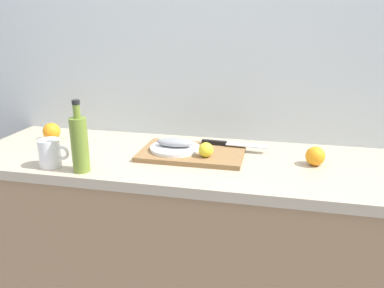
{
  "coord_description": "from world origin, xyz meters",
  "views": [
    {
      "loc": [
        0.28,
        -1.46,
        1.44
      ],
      "look_at": [
        -0.06,
        0.03,
        0.95
      ],
      "focal_mm": 35.95,
      "sensor_mm": 36.0,
      "label": 1
    }
  ],
  "objects_px": {
    "chef_knife": "(226,144)",
    "lemon_0": "(206,150)",
    "coffee_mug_0": "(50,153)",
    "olive_oil_bottle": "(80,143)",
    "cutting_board": "(192,153)",
    "white_plate": "(175,148)",
    "fish_fillet": "(175,142)",
    "orange_0": "(52,131)"
  },
  "relations": [
    {
      "from": "fish_fillet",
      "to": "lemon_0",
      "type": "distance_m",
      "value": 0.15
    },
    {
      "from": "white_plate",
      "to": "fish_fillet",
      "type": "height_order",
      "value": "fish_fillet"
    },
    {
      "from": "orange_0",
      "to": "chef_knife",
      "type": "bearing_deg",
      "value": 1.96
    },
    {
      "from": "fish_fillet",
      "to": "coffee_mug_0",
      "type": "distance_m",
      "value": 0.5
    },
    {
      "from": "chef_knife",
      "to": "fish_fillet",
      "type": "bearing_deg",
      "value": -148.44
    },
    {
      "from": "chef_knife",
      "to": "coffee_mug_0",
      "type": "distance_m",
      "value": 0.73
    },
    {
      "from": "white_plate",
      "to": "orange_0",
      "type": "distance_m",
      "value": 0.63
    },
    {
      "from": "cutting_board",
      "to": "fish_fillet",
      "type": "xyz_separation_m",
      "value": [
        -0.07,
        -0.0,
        0.04
      ]
    },
    {
      "from": "fish_fillet",
      "to": "chef_knife",
      "type": "distance_m",
      "value": 0.23
    },
    {
      "from": "fish_fillet",
      "to": "lemon_0",
      "type": "relative_size",
      "value": 2.65
    },
    {
      "from": "white_plate",
      "to": "fish_fillet",
      "type": "distance_m",
      "value": 0.03
    },
    {
      "from": "olive_oil_bottle",
      "to": "white_plate",
      "type": "bearing_deg",
      "value": 41.58
    },
    {
      "from": "lemon_0",
      "to": "coffee_mug_0",
      "type": "distance_m",
      "value": 0.61
    },
    {
      "from": "chef_knife",
      "to": "lemon_0",
      "type": "bearing_deg",
      "value": -106.05
    },
    {
      "from": "cutting_board",
      "to": "olive_oil_bottle",
      "type": "height_order",
      "value": "olive_oil_bottle"
    },
    {
      "from": "white_plate",
      "to": "coffee_mug_0",
      "type": "height_order",
      "value": "coffee_mug_0"
    },
    {
      "from": "chef_knife",
      "to": "lemon_0",
      "type": "height_order",
      "value": "lemon_0"
    },
    {
      "from": "white_plate",
      "to": "orange_0",
      "type": "bearing_deg",
      "value": 172.97
    },
    {
      "from": "cutting_board",
      "to": "chef_knife",
      "type": "relative_size",
      "value": 1.48
    },
    {
      "from": "olive_oil_bottle",
      "to": "orange_0",
      "type": "relative_size",
      "value": 3.35
    },
    {
      "from": "chef_knife",
      "to": "lemon_0",
      "type": "xyz_separation_m",
      "value": [
        -0.06,
        -0.16,
        0.02
      ]
    },
    {
      "from": "fish_fillet",
      "to": "chef_knife",
      "type": "xyz_separation_m",
      "value": [
        0.2,
        0.11,
        -0.02
      ]
    },
    {
      "from": "cutting_board",
      "to": "white_plate",
      "type": "height_order",
      "value": "white_plate"
    },
    {
      "from": "cutting_board",
      "to": "chef_knife",
      "type": "xyz_separation_m",
      "value": [
        0.13,
        0.1,
        0.02
      ]
    },
    {
      "from": "fish_fillet",
      "to": "olive_oil_bottle",
      "type": "distance_m",
      "value": 0.4
    },
    {
      "from": "fish_fillet",
      "to": "orange_0",
      "type": "relative_size",
      "value": 1.94
    },
    {
      "from": "olive_oil_bottle",
      "to": "coffee_mug_0",
      "type": "distance_m",
      "value": 0.15
    },
    {
      "from": "coffee_mug_0",
      "to": "olive_oil_bottle",
      "type": "bearing_deg",
      "value": -7.35
    },
    {
      "from": "fish_fillet",
      "to": "olive_oil_bottle",
      "type": "xyz_separation_m",
      "value": [
        -0.29,
        -0.26,
        0.06
      ]
    },
    {
      "from": "white_plate",
      "to": "orange_0",
      "type": "relative_size",
      "value": 2.58
    },
    {
      "from": "fish_fillet",
      "to": "coffee_mug_0",
      "type": "height_order",
      "value": "coffee_mug_0"
    },
    {
      "from": "cutting_board",
      "to": "white_plate",
      "type": "bearing_deg",
      "value": -176.55
    },
    {
      "from": "cutting_board",
      "to": "fish_fillet",
      "type": "distance_m",
      "value": 0.09
    },
    {
      "from": "orange_0",
      "to": "white_plate",
      "type": "bearing_deg",
      "value": -7.03
    },
    {
      "from": "white_plate",
      "to": "coffee_mug_0",
      "type": "relative_size",
      "value": 1.69
    },
    {
      "from": "cutting_board",
      "to": "chef_knife",
      "type": "height_order",
      "value": "chef_knife"
    },
    {
      "from": "orange_0",
      "to": "fish_fillet",
      "type": "bearing_deg",
      "value": -7.03
    },
    {
      "from": "white_plate",
      "to": "chef_knife",
      "type": "bearing_deg",
      "value": 27.56
    },
    {
      "from": "fish_fillet",
      "to": "chef_knife",
      "type": "height_order",
      "value": "fish_fillet"
    },
    {
      "from": "fish_fillet",
      "to": "olive_oil_bottle",
      "type": "relative_size",
      "value": 0.58
    },
    {
      "from": "chef_knife",
      "to": "coffee_mug_0",
      "type": "relative_size",
      "value": 2.35
    },
    {
      "from": "cutting_board",
      "to": "white_plate",
      "type": "xyz_separation_m",
      "value": [
        -0.07,
        -0.0,
        0.02
      ]
    }
  ]
}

